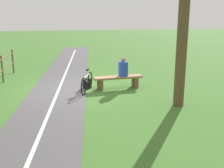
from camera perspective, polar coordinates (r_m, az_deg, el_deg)
name	(u,v)px	position (r m, az deg, el deg)	size (l,w,h in m)	color
ground_plane	(72,89)	(10.89, -8.27, -0.98)	(80.00, 80.00, 0.00)	#3D6B28
paved_path	(41,132)	(7.13, -14.60, -9.69)	(2.11, 36.00, 0.02)	#4C494C
path_centre_line	(41,132)	(7.12, -14.60, -9.62)	(0.10, 32.00, 0.00)	silver
bench	(118,80)	(10.75, 1.25, 0.85)	(1.96, 0.60, 0.49)	#937047
person_seated	(123,68)	(10.71, 2.37, 3.32)	(0.41, 0.41, 0.75)	#2847B7
bicycle	(87,82)	(10.39, -5.26, 0.35)	(0.60, 1.62, 0.84)	black
backpack	(87,84)	(10.83, -5.22, 0.08)	(0.37, 0.37, 0.39)	black
tree_near_bench	(182,41)	(8.65, 14.34, 8.62)	(1.01, 1.09, 4.95)	brown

